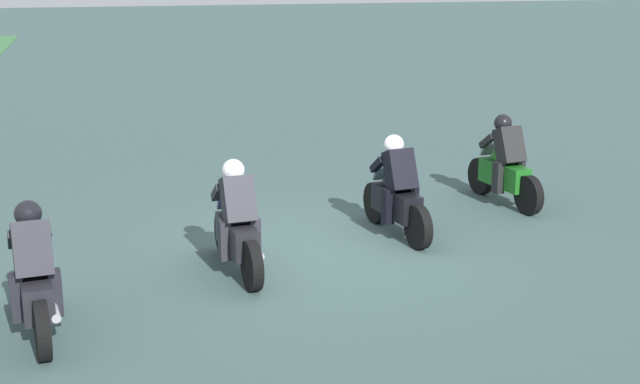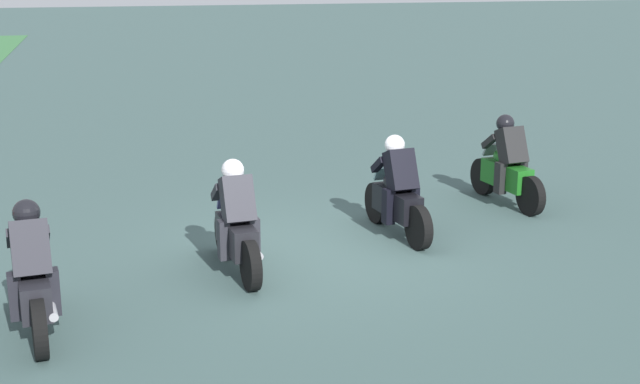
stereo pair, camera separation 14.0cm
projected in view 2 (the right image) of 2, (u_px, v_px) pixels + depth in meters
The scene contains 5 objects.
ground_plane at pixel (319, 253), 12.68m from camera, with size 120.00×120.00×0.00m, color #39504E.
rider_lane_a at pixel (507, 168), 14.94m from camera, with size 2.03×0.61×1.51m.
rider_lane_b at pixel (397, 195), 13.30m from camera, with size 2.04×0.60×1.51m.
rider_lane_c at pixel (237, 227), 11.76m from camera, with size 2.04×0.58×1.51m.
rider_lane_d at pixel (33, 280), 9.87m from camera, with size 2.04×0.59×1.51m.
Camera 2 is at (-11.73, 2.60, 4.13)m, focal length 50.37 mm.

